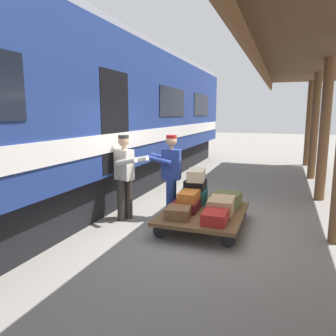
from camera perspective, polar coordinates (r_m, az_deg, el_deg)
ground_plane at (r=6.22m, az=6.63°, el=-10.28°), size 60.00×60.00×0.00m
train_car at (r=7.38m, az=-19.66°, el=8.70°), size 3.02×19.78×4.00m
luggage_cart at (r=6.07m, az=6.36°, el=-8.09°), size 1.46×1.88×0.31m
suitcase_tan_vintage at (r=5.95m, az=9.49°, el=-6.68°), size 0.46×0.64×0.28m
suitcase_teal_softside at (r=6.58m, az=4.68°, el=-4.95°), size 0.52×0.56×0.29m
suitcase_maroon_trunk at (r=6.11m, az=3.38°, el=-6.58°), size 0.49×0.65×0.19m
suitcase_brown_leather at (r=5.64m, az=1.85°, el=-7.95°), size 0.47×0.50×0.19m
suitcase_red_plastic at (r=5.48m, az=8.46°, el=-8.56°), size 0.40×0.60×0.20m
suitcase_olive_duffel at (r=6.45m, az=10.34°, el=-5.54°), size 0.56×0.61×0.26m
suitcase_black_hardshell at (r=6.52m, az=4.90°, el=-2.95°), size 0.41×0.44×0.19m
suitcase_cream_canvas at (r=6.44m, az=5.06°, el=-1.26°), size 0.40×0.58×0.22m
suitcase_orange_carryall at (r=6.05m, az=3.75°, el=-4.99°), size 0.32×0.54×0.17m
porter_in_overalls at (r=6.39m, az=0.43°, el=-1.07°), size 0.69×0.47×1.70m
porter_by_door at (r=6.39m, az=-7.68°, el=-1.15°), size 0.73×0.56×1.70m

